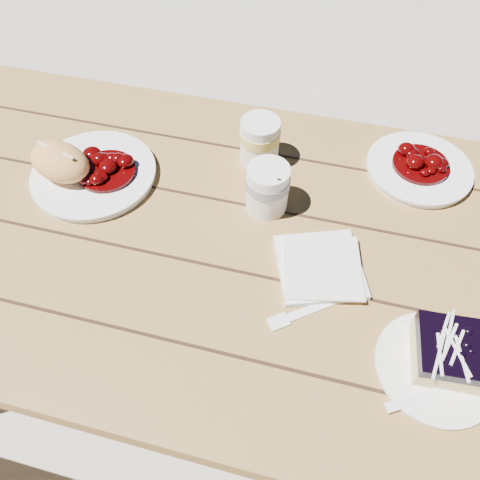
% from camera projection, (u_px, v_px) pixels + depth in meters
% --- Properties ---
extents(ground, '(60.00, 60.00, 0.00)m').
position_uv_depth(ground, '(258.00, 381.00, 1.50)').
color(ground, '#AEA89D').
rests_on(ground, ground).
extents(picnic_table, '(2.00, 1.55, 0.75)m').
position_uv_depth(picnic_table, '(266.00, 286.00, 1.03)').
color(picnic_table, brown).
rests_on(picnic_table, ground).
extents(main_plate, '(0.26, 0.26, 0.02)m').
position_uv_depth(main_plate, '(94.00, 175.00, 0.99)').
color(main_plate, white).
rests_on(main_plate, picnic_table).
extents(goulash_stew, '(0.12, 0.12, 0.04)m').
position_uv_depth(goulash_stew, '(105.00, 166.00, 0.97)').
color(goulash_stew, '#3E0202').
rests_on(goulash_stew, main_plate).
extents(bread_roll, '(0.16, 0.13, 0.07)m').
position_uv_depth(bread_roll, '(60.00, 162.00, 0.96)').
color(bread_roll, '#E4A057').
rests_on(bread_roll, main_plate).
extents(dessert_plate, '(0.19, 0.19, 0.01)m').
position_uv_depth(dessert_plate, '(435.00, 368.00, 0.74)').
color(dessert_plate, white).
rests_on(dessert_plate, picnic_table).
extents(blueberry_cake, '(0.11, 0.11, 0.06)m').
position_uv_depth(blueberry_cake, '(449.00, 352.00, 0.72)').
color(blueberry_cake, '#EFD782').
rests_on(blueberry_cake, dessert_plate).
extents(fork_dessert, '(0.15, 0.10, 0.00)m').
position_uv_depth(fork_dessert, '(423.00, 397.00, 0.71)').
color(fork_dessert, white).
rests_on(fork_dessert, dessert_plate).
extents(coffee_cup, '(0.08, 0.08, 0.10)m').
position_uv_depth(coffee_cup, '(267.00, 188.00, 0.91)').
color(coffee_cup, white).
rests_on(coffee_cup, picnic_table).
extents(napkin_stack, '(0.19, 0.19, 0.01)m').
position_uv_depth(napkin_stack, '(319.00, 267.00, 0.85)').
color(napkin_stack, white).
rests_on(napkin_stack, picnic_table).
extents(fork_table, '(0.14, 0.12, 0.00)m').
position_uv_depth(fork_table, '(318.00, 307.00, 0.81)').
color(fork_table, white).
rests_on(fork_table, picnic_table).
extents(second_plate, '(0.22, 0.22, 0.02)m').
position_uv_depth(second_plate, '(419.00, 169.00, 1.00)').
color(second_plate, white).
rests_on(second_plate, picnic_table).
extents(second_stew, '(0.12, 0.12, 0.04)m').
position_uv_depth(second_stew, '(423.00, 159.00, 0.98)').
color(second_stew, '#3E0202').
rests_on(second_stew, second_plate).
extents(second_cup, '(0.08, 0.08, 0.10)m').
position_uv_depth(second_cup, '(260.00, 142.00, 0.99)').
color(second_cup, white).
rests_on(second_cup, picnic_table).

